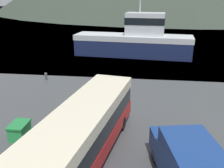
% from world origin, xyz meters
% --- Properties ---
extents(water_surface, '(240.00, 240.00, 0.00)m').
position_xyz_m(water_surface, '(0.00, 140.62, 0.00)').
color(water_surface, slate).
rests_on(water_surface, ground).
extents(tour_bus, '(4.60, 12.81, 3.12)m').
position_xyz_m(tour_bus, '(-2.12, 5.56, 1.77)').
color(tour_bus, red).
rests_on(tour_bus, ground).
extents(delivery_van, '(3.30, 6.21, 2.58)m').
position_xyz_m(delivery_van, '(3.18, 4.49, 1.35)').
color(delivery_van, navy).
rests_on(delivery_van, ground).
extents(fishing_boat, '(17.42, 5.90, 11.69)m').
position_xyz_m(fishing_boat, '(-0.36, 31.69, 2.37)').
color(fishing_boat, '#19234C').
rests_on(fishing_boat, water_surface).
extents(storage_bin, '(1.03, 1.48, 1.01)m').
position_xyz_m(storage_bin, '(-6.60, 7.80, 0.51)').
color(storage_bin, green).
rests_on(storage_bin, ground).
extents(mooring_bollard, '(0.30, 0.30, 0.82)m').
position_xyz_m(mooring_bollard, '(-9.28, 19.06, 0.45)').
color(mooring_bollard, '#4C4C51').
rests_on(mooring_bollard, ground).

